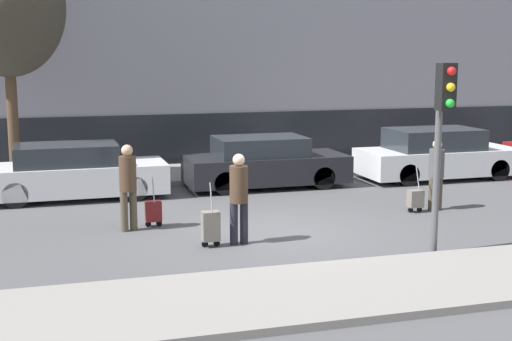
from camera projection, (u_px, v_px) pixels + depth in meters
name	position (u px, v px, depth m)	size (l,w,h in m)	color
ground_plane	(273.00, 232.00, 14.13)	(80.00, 80.00, 0.00)	#4C4C4F
sidewalk_near	(350.00, 289.00, 10.58)	(28.00, 2.50, 0.12)	gray
sidewalk_far	(199.00, 173.00, 20.74)	(28.00, 3.00, 0.12)	gray
building_facade	(172.00, 14.00, 23.69)	(28.00, 3.52, 9.56)	slate
parked_car_0	(73.00, 173.00, 17.32)	(4.40, 1.72, 1.34)	silver
parked_car_1	(265.00, 163.00, 18.82)	(4.24, 1.77, 1.34)	black
parked_car_2	(437.00, 155.00, 20.08)	(4.51, 1.84, 1.42)	silver
pedestrian_left	(128.00, 182.00, 14.12)	(0.34, 0.34, 1.74)	#4C4233
trolley_left	(153.00, 211.00, 14.55)	(0.34, 0.29, 1.07)	maroon
pedestrian_center	(239.00, 193.00, 13.12)	(0.35, 0.34, 1.70)	#23232D
trolley_center	(211.00, 226.00, 13.03)	(0.34, 0.29, 1.20)	slate
pedestrian_right	(436.00, 171.00, 15.99)	(0.35, 0.34, 1.61)	#4C4233
trolley_right	(415.00, 199.00, 15.86)	(0.34, 0.29, 1.04)	slate
traffic_light	(443.00, 119.00, 12.14)	(0.28, 0.47, 3.36)	#515154
parked_bicycle	(257.00, 154.00, 21.56)	(1.77, 0.06, 0.96)	black
bare_tree_near_crossing	(6.00, 7.00, 17.80)	(2.91, 2.91, 6.33)	#4C3826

